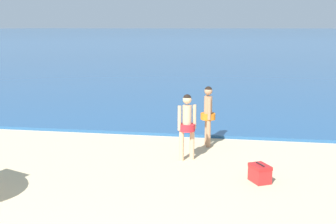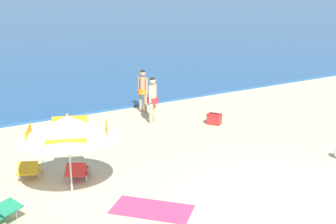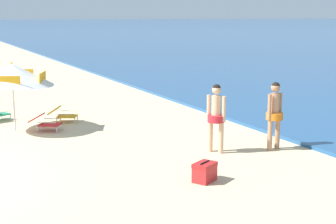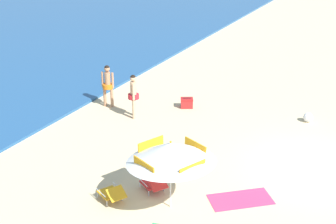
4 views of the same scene
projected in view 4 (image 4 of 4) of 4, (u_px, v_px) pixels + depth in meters
The scene contains 9 objects.
ground_plane at pixel (312, 169), 16.19m from camera, with size 800.00×800.00×0.00m, color #D1BA8E.
beach_umbrella_striped_main at pixel (171, 152), 13.56m from camera, with size 3.38×3.40×2.11m.
lounge_chair_beside_umbrella at pixel (112, 193), 14.39m from camera, with size 0.86×1.03×0.53m.
lounge_chair_facing_sea at pixel (154, 184), 14.86m from camera, with size 0.91×1.03×0.52m.
person_standing_near_shore at pixel (108, 83), 20.44m from camera, with size 0.43×0.51×1.76m.
person_standing_beside at pixel (133, 93), 19.45m from camera, with size 0.45×0.43×1.74m.
cooler_box at pixel (187, 103), 20.64m from camera, with size 0.55×0.60×0.43m.
beach_ball at pixel (308, 117), 19.39m from camera, with size 0.37×0.37×0.37m, color white.
beach_towel at pixel (240, 199), 14.57m from camera, with size 0.90×1.80×0.01m, color #DB3866.
Camera 4 is at (-14.57, -2.76, 8.16)m, focal length 54.44 mm.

